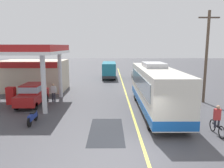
# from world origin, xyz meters

# --- Properties ---
(ground) EXTENTS (120.00, 120.00, 0.00)m
(ground) POSITION_xyz_m (0.00, 20.00, 0.00)
(ground) COLOR #424247
(lane_divider_stripe) EXTENTS (0.16, 50.00, 0.01)m
(lane_divider_stripe) POSITION_xyz_m (0.00, 15.00, 0.00)
(lane_divider_stripe) COLOR #D8CC4C
(lane_divider_stripe) RESTS_ON ground
(wet_puddle_patch) EXTENTS (2.01, 4.49, 0.01)m
(wet_puddle_patch) POSITION_xyz_m (-1.88, 2.79, 0.00)
(wet_puddle_patch) COLOR #26282D
(wet_puddle_patch) RESTS_ON ground
(coach_bus_main) EXTENTS (2.60, 11.04, 3.69)m
(coach_bus_main) POSITION_xyz_m (1.85, 6.96, 1.72)
(coach_bus_main) COLOR silver
(coach_bus_main) RESTS_ON ground
(gas_station_roadside) EXTENTS (9.10, 11.95, 5.10)m
(gas_station_roadside) POSITION_xyz_m (-10.27, 13.25, 2.63)
(gas_station_roadside) COLOR #B21E1E
(gas_station_roadside) RESTS_ON ground
(car_at_pump) EXTENTS (1.70, 4.20, 1.82)m
(car_at_pump) POSITION_xyz_m (-8.30, 8.75, 1.01)
(car_at_pump) COLOR maroon
(car_at_pump) RESTS_ON ground
(minibus_opposing_lane) EXTENTS (2.04, 6.13, 2.44)m
(minibus_opposing_lane) POSITION_xyz_m (-1.86, 24.60, 1.47)
(minibus_opposing_lane) COLOR teal
(minibus_opposing_lane) RESTS_ON ground
(cyclist_on_shoulder) EXTENTS (0.34, 1.82, 1.72)m
(cyclist_on_shoulder) POSITION_xyz_m (4.42, 2.24, 0.78)
(cyclist_on_shoulder) COLOR black
(cyclist_on_shoulder) RESTS_ON ground
(motorcycle_parked_forecourt) EXTENTS (0.55, 1.80, 0.92)m
(motorcycle_parked_forecourt) POSITION_xyz_m (-6.72, 4.15, 0.44)
(motorcycle_parked_forecourt) COLOR black
(motorcycle_parked_forecourt) RESTS_ON ground
(pedestrian_near_pump) EXTENTS (0.55, 0.22, 1.66)m
(pedestrian_near_pump) POSITION_xyz_m (-6.80, 9.90, 0.93)
(pedestrian_near_pump) COLOR #33333F
(pedestrian_near_pump) RESTS_ON ground
(car_trailing_behind_bus) EXTENTS (1.70, 4.20, 1.82)m
(car_trailing_behind_bus) POSITION_xyz_m (2.60, 23.62, 1.01)
(car_trailing_behind_bus) COLOR #B2B2B7
(car_trailing_behind_bus) RESTS_ON ground
(utility_pole_roadside) EXTENTS (1.80, 0.24, 7.97)m
(utility_pole_roadside) POSITION_xyz_m (6.72, 9.58, 4.17)
(utility_pole_roadside) COLOR brown
(utility_pole_roadside) RESTS_ON ground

